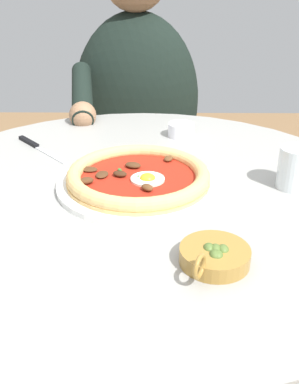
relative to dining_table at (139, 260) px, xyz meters
name	(u,v)px	position (x,y,z in m)	size (l,w,h in m)	color
dining_table	(139,260)	(0.00, 0.00, 0.00)	(0.92, 0.92, 0.76)	#999993
pizza_on_plate	(138,178)	(0.00, 0.00, 0.18)	(0.30, 0.30, 0.04)	white
water_glass	(295,170)	(0.00, 0.28, 0.20)	(0.06, 0.06, 0.08)	silver
steak_knife	(35,146)	(-0.20, -0.24, 0.17)	(0.16, 0.14, 0.01)	silver
ramekin_capers	(181,129)	(-0.27, 0.09, 0.18)	(0.06, 0.06, 0.03)	white
olive_pan	(214,256)	(0.24, 0.11, 0.18)	(0.11, 0.10, 0.05)	olive
diner_person	(137,157)	(-0.69, -0.03, -0.06)	(0.50, 0.41, 1.19)	#282833
cafe_chair_diner	(137,148)	(-0.83, -0.03, -0.08)	(0.43, 0.43, 0.85)	#504A45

